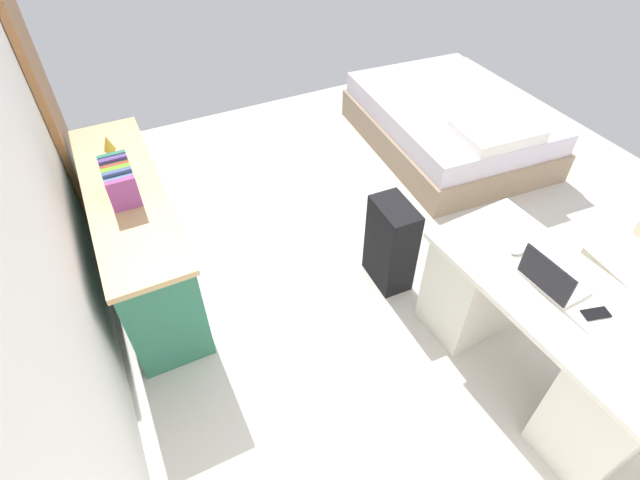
{
  "coord_description": "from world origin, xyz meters",
  "views": [
    {
      "loc": [
        -2.1,
        1.8,
        2.69
      ],
      "look_at": [
        -0.13,
        0.83,
        0.6
      ],
      "focal_mm": 27.35,
      "sensor_mm": 36.0,
      "label": 1
    }
  ],
  "objects_px": {
    "desk": "(540,335)",
    "computer_mouse": "(517,250)",
    "credenza": "(139,234)",
    "suitcase_black": "(391,244)",
    "figurine_small": "(108,143)",
    "laptop": "(551,279)",
    "cell_phone_near_laptop": "(596,314)",
    "bed": "(449,124)"
  },
  "relations": [
    {
      "from": "credenza",
      "to": "computer_mouse",
      "type": "xyz_separation_m",
      "value": [
        -1.52,
        -1.88,
        0.37
      ]
    },
    {
      "from": "suitcase_black",
      "to": "cell_phone_near_laptop",
      "type": "relative_size",
      "value": 4.96
    },
    {
      "from": "laptop",
      "to": "cell_phone_near_laptop",
      "type": "relative_size",
      "value": 2.36
    },
    {
      "from": "credenza",
      "to": "suitcase_black",
      "type": "distance_m",
      "value": 1.75
    },
    {
      "from": "bed",
      "to": "laptop",
      "type": "bearing_deg",
      "value": 152.49
    },
    {
      "from": "credenza",
      "to": "laptop",
      "type": "height_order",
      "value": "laptop"
    },
    {
      "from": "suitcase_black",
      "to": "computer_mouse",
      "type": "relative_size",
      "value": 6.75
    },
    {
      "from": "credenza",
      "to": "figurine_small",
      "type": "distance_m",
      "value": 0.68
    },
    {
      "from": "desk",
      "to": "computer_mouse",
      "type": "distance_m",
      "value": 0.5
    },
    {
      "from": "suitcase_black",
      "to": "computer_mouse",
      "type": "distance_m",
      "value": 0.9
    },
    {
      "from": "computer_mouse",
      "to": "figurine_small",
      "type": "xyz_separation_m",
      "value": [
        2.03,
        1.88,
        0.07
      ]
    },
    {
      "from": "credenza",
      "to": "cell_phone_near_laptop",
      "type": "height_order",
      "value": "credenza"
    },
    {
      "from": "computer_mouse",
      "to": "credenza",
      "type": "bearing_deg",
      "value": 48.11
    },
    {
      "from": "cell_phone_near_laptop",
      "to": "credenza",
      "type": "bearing_deg",
      "value": 58.62
    },
    {
      "from": "figurine_small",
      "to": "credenza",
      "type": "bearing_deg",
      "value": -179.83
    },
    {
      "from": "desk",
      "to": "suitcase_black",
      "type": "relative_size",
      "value": 2.18
    },
    {
      "from": "credenza",
      "to": "bed",
      "type": "xyz_separation_m",
      "value": [
        0.45,
        -3.02,
        -0.15
      ]
    },
    {
      "from": "desk",
      "to": "bed",
      "type": "bearing_deg",
      "value": -26.33
    },
    {
      "from": "laptop",
      "to": "cell_phone_near_laptop",
      "type": "distance_m",
      "value": 0.26
    },
    {
      "from": "desk",
      "to": "computer_mouse",
      "type": "height_order",
      "value": "computer_mouse"
    },
    {
      "from": "cell_phone_near_laptop",
      "to": "desk",
      "type": "bearing_deg",
      "value": 31.23
    },
    {
      "from": "suitcase_black",
      "to": "figurine_small",
      "type": "distance_m",
      "value": 2.09
    },
    {
      "from": "credenza",
      "to": "computer_mouse",
      "type": "height_order",
      "value": "credenza"
    },
    {
      "from": "bed",
      "to": "suitcase_black",
      "type": "height_order",
      "value": "suitcase_black"
    },
    {
      "from": "suitcase_black",
      "to": "computer_mouse",
      "type": "xyz_separation_m",
      "value": [
        -0.71,
        -0.33,
        0.43
      ]
    },
    {
      "from": "credenza",
      "to": "figurine_small",
      "type": "height_order",
      "value": "figurine_small"
    },
    {
      "from": "bed",
      "to": "laptop",
      "type": "height_order",
      "value": "laptop"
    },
    {
      "from": "suitcase_black",
      "to": "laptop",
      "type": "xyz_separation_m",
      "value": [
        -0.98,
        -0.31,
        0.47
      ]
    },
    {
      "from": "bed",
      "to": "computer_mouse",
      "type": "xyz_separation_m",
      "value": [
        -1.97,
        1.14,
        0.53
      ]
    },
    {
      "from": "credenza",
      "to": "suitcase_black",
      "type": "xyz_separation_m",
      "value": [
        -0.81,
        -1.55,
        -0.06
      ]
    },
    {
      "from": "suitcase_black",
      "to": "cell_phone_near_laptop",
      "type": "height_order",
      "value": "cell_phone_near_laptop"
    },
    {
      "from": "credenza",
      "to": "desk",
      "type": "bearing_deg",
      "value": -134.72
    },
    {
      "from": "computer_mouse",
      "to": "cell_phone_near_laptop",
      "type": "distance_m",
      "value": 0.51
    },
    {
      "from": "credenza",
      "to": "suitcase_black",
      "type": "height_order",
      "value": "credenza"
    },
    {
      "from": "computer_mouse",
      "to": "cell_phone_near_laptop",
      "type": "height_order",
      "value": "computer_mouse"
    },
    {
      "from": "desk",
      "to": "cell_phone_near_laptop",
      "type": "height_order",
      "value": "cell_phone_near_laptop"
    },
    {
      "from": "bed",
      "to": "laptop",
      "type": "relative_size",
      "value": 6.24
    },
    {
      "from": "suitcase_black",
      "to": "cell_phone_near_laptop",
      "type": "bearing_deg",
      "value": -160.46
    },
    {
      "from": "bed",
      "to": "figurine_small",
      "type": "height_order",
      "value": "figurine_small"
    },
    {
      "from": "computer_mouse",
      "to": "figurine_small",
      "type": "relative_size",
      "value": 0.91
    },
    {
      "from": "laptop",
      "to": "figurine_small",
      "type": "relative_size",
      "value": 2.92
    },
    {
      "from": "laptop",
      "to": "desk",
      "type": "bearing_deg",
      "value": -164.32
    }
  ]
}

